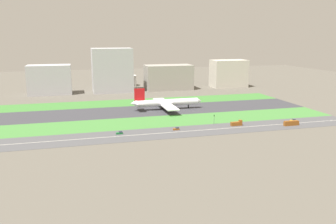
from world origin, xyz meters
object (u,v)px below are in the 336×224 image
truck_0 (237,123)px  fuel_tank_east (151,80)px  bus_0 (291,123)px  car_2 (120,133)px  hangar_building (112,70)px  fuel_tank_centre (126,81)px  cargo_warehouse (229,74)px  terminal_building (50,80)px  office_tower (168,77)px  fuel_tank_west (103,82)px  car_0 (293,120)px  traffic_light (214,119)px  car_1 (176,129)px  airliner (166,103)px

truck_0 → fuel_tank_east: size_ratio=0.43×
bus_0 → car_2: 124.17m
hangar_building → fuel_tank_centre: size_ratio=1.95×
hangar_building → fuel_tank_centre: hangar_building is taller
truck_0 → cargo_warehouse: bearing=66.9°
terminal_building → fuel_tank_centre: (92.44, 45.00, -9.51)m
hangar_building → office_tower: 68.62m
hangar_building → fuel_tank_west: bearing=100.0°
truck_0 → terminal_building: bearing=127.5°
hangar_building → fuel_tank_east: hangar_building is taller
car_0 → hangar_building: size_ratio=0.09×
traffic_light → fuel_tank_centre: 221.45m
office_tower → car_1: bearing=-103.5°
truck_0 → terminal_building: terminal_building is taller
fuel_tank_west → fuel_tank_centre: bearing=0.0°
airliner → hangar_building: 120.55m
car_1 → fuel_tank_east: fuel_tank_east is taller
fuel_tank_east → cargo_warehouse: bearing=-26.2°
car_1 → terminal_building: bearing=117.3°
terminal_building → cargo_warehouse: bearing=0.0°
car_2 → cargo_warehouse: 244.64m
car_1 → car_2: same height
car_1 → traffic_light: bearing=14.3°
truck_0 → fuel_tank_east: bearing=93.5°
car_0 → bus_0: bearing=-130.3°
car_1 → cargo_warehouse: (123.28, 182.00, 16.27)m
truck_0 → office_tower: office_tower is taller
car_2 → airliner: bearing=54.0°
car_0 → office_tower: office_tower is taller
truck_0 → fuel_tank_centre: 231.89m
airliner → terminal_building: 154.55m
bus_0 → cargo_warehouse: 196.50m
car_0 → fuel_tank_west: size_ratio=0.23×
bus_0 → fuel_tank_west: (-116.49, 237.00, 4.40)m
car_1 → airliner: bearing=81.6°
hangar_building → fuel_tank_east: 74.37m
bus_0 → car_1: (-84.37, 10.00, -0.90)m
airliner → fuel_tank_centre: 159.41m
cargo_warehouse → fuel_tank_east: (-91.41, 45.00, -10.93)m
traffic_light → hangar_building: 183.86m
hangar_building → office_tower: hangar_building is taller
traffic_light → cargo_warehouse: cargo_warehouse is taller
car_0 → fuel_tank_west: fuel_tank_west is taller
fuel_tank_centre → fuel_tank_east: fuel_tank_centre is taller
bus_0 → fuel_tank_centre: fuel_tank_centre is taller
bus_0 → traffic_light: (-53.02, 17.99, 2.47)m
car_1 → fuel_tank_west: fuel_tank_west is taller
cargo_warehouse → airliner: bearing=-134.8°
bus_0 → traffic_light: bearing=-18.7°
airliner → car_0: airliner is taller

